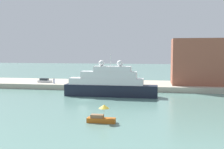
{
  "coord_description": "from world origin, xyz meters",
  "views": [
    {
      "loc": [
        18.06,
        -62.85,
        12.04
      ],
      "look_at": [
        6.32,
        6.0,
        6.02
      ],
      "focal_mm": 42.48,
      "sensor_mm": 36.0,
      "label": 1
    }
  ],
  "objects_px": {
    "person_figure": "(54,81)",
    "small_motorboat": "(101,116)",
    "parked_car": "(45,81)",
    "harbor_building": "(202,62)",
    "large_yacht": "(110,84)",
    "mooring_bollard": "(113,84)"
  },
  "relations": [
    {
      "from": "mooring_bollard",
      "to": "harbor_building",
      "type": "bearing_deg",
      "value": 15.02
    },
    {
      "from": "small_motorboat",
      "to": "mooring_bollard",
      "type": "relative_size",
      "value": 6.72
    },
    {
      "from": "harbor_building",
      "to": "mooring_bollard",
      "type": "distance_m",
      "value": 29.24
    },
    {
      "from": "parked_car",
      "to": "person_figure",
      "type": "relative_size",
      "value": 2.55
    },
    {
      "from": "person_figure",
      "to": "harbor_building",
      "type": "bearing_deg",
      "value": 6.95
    },
    {
      "from": "harbor_building",
      "to": "person_figure",
      "type": "relative_size",
      "value": 10.33
    },
    {
      "from": "large_yacht",
      "to": "mooring_bollard",
      "type": "xyz_separation_m",
      "value": [
        -0.94,
        10.61,
        -1.35
      ]
    },
    {
      "from": "person_figure",
      "to": "small_motorboat",
      "type": "bearing_deg",
      "value": -58.08
    },
    {
      "from": "large_yacht",
      "to": "parked_car",
      "type": "relative_size",
      "value": 5.47
    },
    {
      "from": "parked_car",
      "to": "person_figure",
      "type": "distance_m",
      "value": 5.09
    },
    {
      "from": "parked_car",
      "to": "mooring_bollard",
      "type": "relative_size",
      "value": 6.31
    },
    {
      "from": "parked_car",
      "to": "mooring_bollard",
      "type": "height_order",
      "value": "parked_car"
    },
    {
      "from": "small_motorboat",
      "to": "mooring_bollard",
      "type": "bearing_deg",
      "value": 96.58
    },
    {
      "from": "harbor_building",
      "to": "mooring_bollard",
      "type": "height_order",
      "value": "harbor_building"
    },
    {
      "from": "small_motorboat",
      "to": "parked_car",
      "type": "relative_size",
      "value": 1.07
    },
    {
      "from": "small_motorboat",
      "to": "harbor_building",
      "type": "bearing_deg",
      "value": 62.46
    },
    {
      "from": "large_yacht",
      "to": "person_figure",
      "type": "xyz_separation_m",
      "value": [
        -20.75,
        12.22,
        -0.87
      ]
    },
    {
      "from": "large_yacht",
      "to": "parked_car",
      "type": "xyz_separation_m",
      "value": [
        -25.15,
        14.77,
        -1.11
      ]
    },
    {
      "from": "large_yacht",
      "to": "harbor_building",
      "type": "height_order",
      "value": "harbor_building"
    },
    {
      "from": "parked_car",
      "to": "small_motorboat",
      "type": "bearing_deg",
      "value": -55.35
    },
    {
      "from": "mooring_bollard",
      "to": "large_yacht",
      "type": "bearing_deg",
      "value": -84.96
    },
    {
      "from": "large_yacht",
      "to": "small_motorboat",
      "type": "xyz_separation_m",
      "value": [
        3.34,
        -26.45,
        -2.25
      ]
    }
  ]
}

